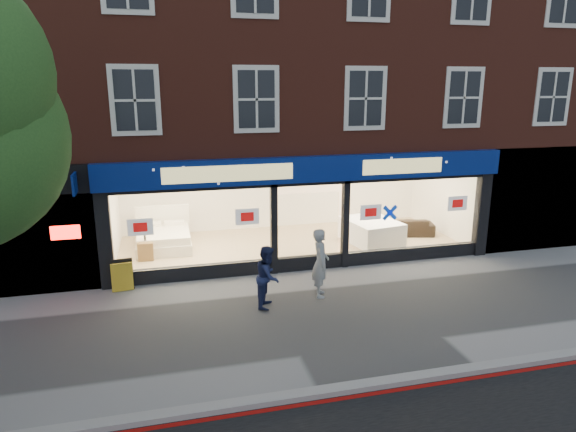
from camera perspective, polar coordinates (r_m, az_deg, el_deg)
name	(u,v)px	position (r m, az deg, el deg)	size (l,w,h in m)	color
ground	(347,314)	(12.23, 6.57, -10.76)	(120.00, 120.00, 0.00)	gray
kerb_line	(409,388)	(9.76, 13.31, -18.13)	(60.00, 0.10, 0.01)	#8C0A07
kerb_stone	(404,379)	(9.88, 12.78, -17.29)	(60.00, 0.25, 0.12)	gray
showroom_floor	(291,245)	(16.87, 0.29, -3.22)	(11.00, 4.50, 0.10)	tan
building	(277,37)	(17.75, -1.18, 19.31)	(19.00, 8.26, 10.30)	maroon
display_bed	(164,237)	(16.84, -13.65, -2.34)	(1.74, 2.09, 1.17)	white
bedside_table	(146,250)	(15.89, -15.52, -3.69)	(0.45, 0.45, 0.55)	brown
mattress_stack	(371,231)	(17.15, 9.23, -1.66)	(1.77, 2.09, 0.74)	white
sofa	(403,226)	(18.19, 12.67, -1.11)	(2.04, 0.80, 0.60)	black
a_board	(122,276)	(13.90, -17.92, -6.35)	(0.54, 0.35, 0.83)	gold
pedestrian_grey	(320,263)	(12.85, 3.63, -5.20)	(0.64, 0.42, 1.75)	#989CA0
pedestrian_blue	(268,276)	(12.28, -2.25, -6.73)	(0.73, 0.57, 1.51)	#192047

